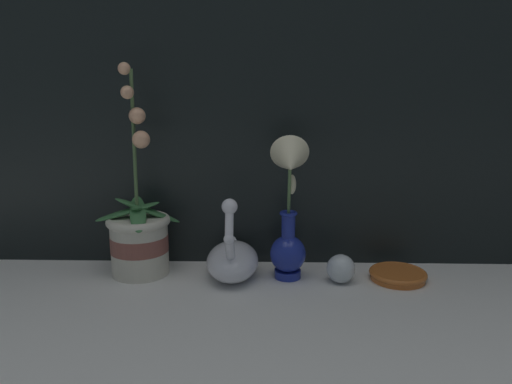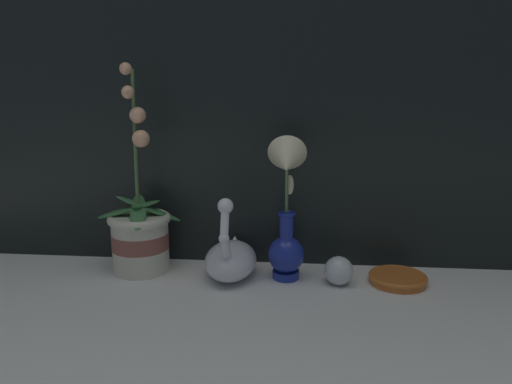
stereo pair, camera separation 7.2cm
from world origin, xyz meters
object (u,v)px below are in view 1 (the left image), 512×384
object	(u,v)px
orchid_potted_plant	(137,235)
glass_sphere	(339,269)
blue_vase	(287,216)
amber_dish	(396,274)
swan_figurine	(231,258)

from	to	relation	value
orchid_potted_plant	glass_sphere	distance (m)	0.47
blue_vase	orchid_potted_plant	bearing A→B (deg)	174.20
orchid_potted_plant	amber_dish	bearing A→B (deg)	-2.27
orchid_potted_plant	glass_sphere	size ratio (longest dim) A/B	7.48
swan_figurine	amber_dish	bearing A→B (deg)	-0.52
swan_figurine	blue_vase	size ratio (longest dim) A/B	0.62
blue_vase	glass_sphere	xyz separation A→B (m)	(0.12, -0.01, -0.12)
swan_figurine	amber_dish	distance (m)	0.38
orchid_potted_plant	amber_dish	world-z (taller)	orchid_potted_plant
swan_figurine	blue_vase	bearing A→B (deg)	-6.68
orchid_potted_plant	swan_figurine	bearing A→B (deg)	-5.29
swan_figurine	amber_dish	xyz separation A→B (m)	(0.38, -0.00, -0.04)
glass_sphere	amber_dish	distance (m)	0.14
amber_dish	blue_vase	bearing A→B (deg)	-177.39
blue_vase	amber_dish	xyz separation A→B (m)	(0.25, 0.01, -0.14)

